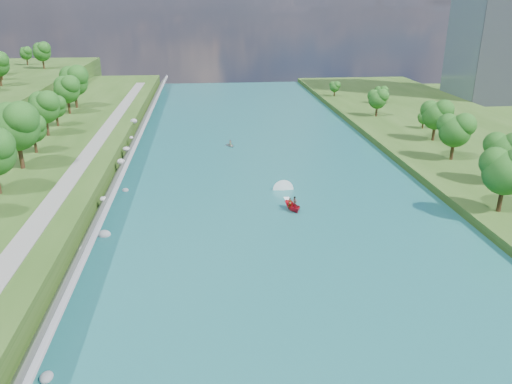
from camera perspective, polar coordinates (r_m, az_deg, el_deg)
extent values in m
plane|color=#2D5119|center=(69.42, 3.27, -5.04)|extent=(260.00, 260.00, 0.00)
cube|color=#1A5D65|center=(87.63, 1.23, 0.69)|extent=(55.00, 240.00, 0.10)
cube|color=slate|center=(87.79, -15.75, 1.13)|extent=(3.54, 236.00, 4.05)
ellipsoid|color=gray|center=(49.01, -22.84, -18.94)|extent=(1.16, 1.47, 0.77)
ellipsoid|color=gray|center=(55.64, -21.65, -12.04)|extent=(1.30, 1.09, 0.93)
ellipsoid|color=gray|center=(65.94, -19.17, -6.23)|extent=(1.00, 1.26, 0.78)
ellipsoid|color=gray|center=(72.34, -16.99, -4.70)|extent=(1.87, 1.58, 1.34)
ellipsoid|color=gray|center=(80.19, -17.06, -0.79)|extent=(1.07, 1.23, 0.78)
ellipsoid|color=gray|center=(88.24, -14.71, 0.21)|extent=(1.11, 1.29, 0.64)
ellipsoid|color=gray|center=(96.57, -15.17, 3.35)|extent=(1.46, 1.31, 1.17)
ellipsoid|color=gray|center=(104.52, -14.60, 4.79)|extent=(1.47, 1.62, 0.90)
ellipsoid|color=gray|center=(112.45, -14.06, 6.05)|extent=(0.92, 1.09, 0.66)
ellipsoid|color=gray|center=(124.59, -13.80, 7.87)|extent=(1.62, 1.59, 1.19)
cube|color=gray|center=(88.66, -20.09, 2.02)|extent=(3.00, 200.00, 0.10)
cube|color=gray|center=(182.04, 26.24, 18.81)|extent=(22.00, 22.00, 60.00)
ellipsoid|color=#1F4B14|center=(93.30, -25.72, 6.44)|extent=(8.16, 8.16, 13.61)
ellipsoid|color=#1F4B14|center=(102.91, -24.14, 6.44)|extent=(5.18, 5.18, 8.63)
ellipsoid|color=#1F4B14|center=(115.40, -23.03, 8.68)|extent=(6.76, 6.76, 11.26)
ellipsoid|color=#1F4B14|center=(124.03, -21.93, 8.87)|extent=(4.96, 4.96, 8.26)
ellipsoid|color=#1F4B14|center=(137.14, -20.79, 10.71)|extent=(6.82, 6.82, 11.36)
ellipsoid|color=#1F4B14|center=(144.40, -20.09, 11.63)|extent=(7.94, 7.94, 13.24)
ellipsoid|color=#1F4B14|center=(79.80, 26.58, 1.80)|extent=(6.86, 6.86, 11.44)
ellipsoid|color=#1F4B14|center=(92.64, 26.47, 3.95)|extent=(6.33, 6.33, 10.54)
ellipsoid|color=#1F4B14|center=(103.50, 21.77, 6.32)|extent=(6.46, 6.46, 10.77)
ellipsoid|color=#1F4B14|center=(117.07, 19.85, 8.08)|extent=(6.36, 6.36, 10.60)
ellipsoid|color=#1F4B14|center=(128.41, 18.60, 7.89)|extent=(2.72, 2.72, 4.53)
ellipsoid|color=#1F4B14|center=(138.85, 13.71, 10.15)|extent=(5.14, 5.14, 8.57)
ellipsoid|color=#1F4B14|center=(157.47, 14.08, 10.90)|extent=(3.73, 3.73, 6.22)
ellipsoid|color=#1F4B14|center=(167.05, 8.98, 11.72)|extent=(3.43, 3.43, 5.72)
ellipsoid|color=#1F4B14|center=(166.05, -27.19, 12.54)|extent=(4.26, 4.26, 7.10)
ellipsoid|color=#1F4B14|center=(188.75, -23.27, 14.38)|extent=(6.22, 6.22, 10.36)
ellipsoid|color=#1F4B14|center=(202.78, -24.80, 14.10)|extent=(4.52, 4.52, 7.53)
imported|color=red|center=(77.35, 4.15, -1.60)|extent=(2.64, 3.82, 1.38)
imported|color=#66605B|center=(76.71, 3.91, -1.34)|extent=(0.72, 0.54, 1.80)
imported|color=#66605B|center=(77.70, 4.46, -1.11)|extent=(1.02, 0.94, 1.68)
cube|color=white|center=(80.33, 3.77, -1.22)|extent=(0.90, 5.00, 0.06)
imported|color=gray|center=(112.11, -2.95, 5.39)|extent=(2.86, 3.23, 0.55)
imported|color=#66605B|center=(111.96, -2.96, 5.68)|extent=(0.62, 0.41, 1.25)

